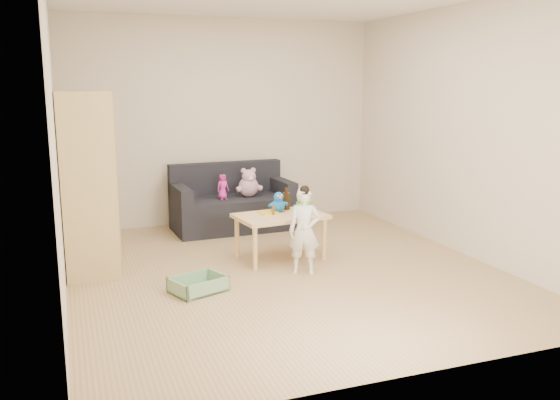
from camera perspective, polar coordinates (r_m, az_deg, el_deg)
name	(u,v)px	position (r m, az deg, el deg)	size (l,w,h in m)	color
room	(284,137)	(5.55, 0.41, 6.09)	(4.50, 4.50, 4.50)	tan
wardrobe	(87,182)	(5.97, -18.08, 1.66)	(0.48, 0.96, 1.72)	#DBBD78
sofa	(233,213)	(7.37, -4.54, -1.28)	(1.45, 0.73, 0.41)	black
play_table	(280,237)	(6.12, 0.04, -3.55)	(0.90, 0.57, 0.47)	#E2B17C
storage_bin	(198,284)	(5.27, -7.86, -8.04)	(0.45, 0.33, 0.13)	#79A376
toddler	(304,232)	(5.64, 2.35, -3.09)	(0.30, 0.20, 0.80)	white
pink_bear	(248,185)	(7.32, -3.06, 1.50)	(0.27, 0.23, 0.30)	#C792AB
doll	(223,187)	(7.19, -5.53, 1.26)	(0.15, 0.10, 0.30)	#E62BA3
ring_stacker	(304,203)	(6.21, 2.30, -0.32)	(0.18, 0.18, 0.21)	#E9FF0D
brown_bottle	(286,200)	(6.29, 0.60, -0.02)	(0.08, 0.08, 0.23)	black
blue_plush	(278,202)	(6.17, -0.17, -0.16)	(0.18, 0.14, 0.21)	blue
wooden_figure	(273,210)	(6.03, -0.65, -0.97)	(0.04, 0.03, 0.10)	brown
yellow_book	(268,213)	(6.12, -1.12, -1.21)	(0.19, 0.19, 0.01)	yellow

